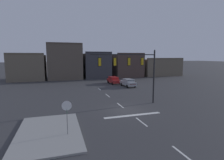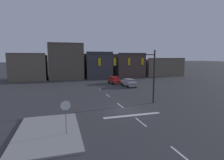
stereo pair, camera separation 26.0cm
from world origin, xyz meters
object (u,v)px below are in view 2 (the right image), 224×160
(car_lot_nearside, at_px, (129,83))
(car_lot_middle, at_px, (114,80))
(signal_mast_near_side, at_px, (134,66))
(stop_sign, at_px, (66,109))

(car_lot_nearside, xyz_separation_m, car_lot_middle, (-1.72, 4.64, 0.00))
(car_lot_nearside, height_order, car_lot_middle, same)
(car_lot_nearside, bearing_deg, signal_mast_near_side, -109.56)
(signal_mast_near_side, height_order, car_lot_middle, signal_mast_near_side)
(signal_mast_near_side, xyz_separation_m, car_lot_nearside, (4.74, 13.33, -4.17))
(signal_mast_near_side, bearing_deg, stop_sign, -142.51)
(stop_sign, distance_m, car_lot_nearside, 24.01)
(stop_sign, bearing_deg, car_lot_middle, 64.68)
(signal_mast_near_side, relative_size, car_lot_middle, 1.94)
(stop_sign, height_order, car_lot_middle, stop_sign)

